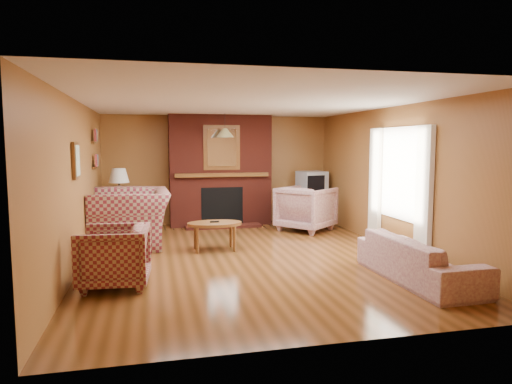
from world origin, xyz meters
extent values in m
plane|color=#4E2C10|center=(0.00, 0.00, 0.00)|extent=(6.50, 6.50, 0.00)
plane|color=silver|center=(0.00, 0.00, 2.40)|extent=(6.50, 6.50, 0.00)
plane|color=#945D2D|center=(0.00, 3.25, 1.20)|extent=(6.50, 0.00, 6.50)
plane|color=#945D2D|center=(0.00, -3.25, 1.20)|extent=(6.50, 0.00, 6.50)
plane|color=#945D2D|center=(-2.50, 0.00, 1.20)|extent=(0.00, 6.50, 6.50)
plane|color=#945D2D|center=(2.50, 0.00, 1.20)|extent=(0.00, 6.50, 6.50)
cube|color=#5B1D13|center=(0.00, 3.00, 1.20)|extent=(2.20, 0.50, 2.40)
cube|color=black|center=(0.00, 2.77, 0.45)|extent=(0.90, 0.06, 0.80)
cube|color=#5B1D13|center=(0.00, 2.60, 0.03)|extent=(1.60, 0.35, 0.06)
cube|color=brown|center=(0.00, 2.73, 1.12)|extent=(2.00, 0.18, 0.08)
cube|color=brown|center=(0.00, 2.76, 1.70)|extent=(0.78, 0.05, 0.95)
cube|color=white|center=(0.00, 2.73, 1.70)|extent=(0.62, 0.02, 0.80)
cube|color=silver|center=(2.44, -0.95, 1.05)|extent=(0.08, 0.35, 2.00)
cube|color=silver|center=(2.44, 0.55, 1.05)|extent=(0.08, 0.35, 2.00)
cube|color=white|center=(2.48, -0.20, 1.30)|extent=(0.03, 1.10, 1.50)
cube|color=brown|center=(-2.47, 1.90, 1.35)|extent=(0.06, 0.55, 0.04)
cube|color=brown|center=(-2.47, 1.90, 1.80)|extent=(0.06, 0.55, 0.04)
cube|color=brown|center=(-2.47, -0.30, 1.55)|extent=(0.04, 0.40, 0.50)
cube|color=beige|center=(-2.44, -0.30, 1.55)|extent=(0.01, 0.32, 0.42)
cylinder|color=black|center=(0.00, 2.30, 2.22)|extent=(0.01, 0.01, 0.35)
cone|color=#AF8046|center=(0.00, 2.30, 2.00)|extent=(0.36, 0.36, 0.18)
imported|color=maroon|center=(-1.85, 1.26, 0.49)|extent=(1.37, 1.56, 0.98)
imported|color=maroon|center=(-1.95, -1.10, 0.38)|extent=(0.90, 0.88, 0.77)
imported|color=#C4B198|center=(1.90, -1.71, 0.29)|extent=(0.81, 1.98, 0.57)
imported|color=#C4B198|center=(1.62, 1.92, 0.46)|extent=(1.39, 1.39, 0.91)
ellipsoid|color=brown|center=(-0.46, 0.58, 0.45)|extent=(0.91, 0.57, 0.05)
cube|color=black|center=(-0.46, 0.58, 0.48)|extent=(0.15, 0.05, 0.02)
cylinder|color=brown|center=(-0.16, 0.76, 0.21)|extent=(0.05, 0.05, 0.42)
cylinder|color=brown|center=(-0.77, 0.76, 0.21)|extent=(0.05, 0.05, 0.42)
cylinder|color=brown|center=(-0.16, 0.39, 0.21)|extent=(0.05, 0.05, 0.42)
cylinder|color=brown|center=(-0.77, 0.39, 0.21)|extent=(0.05, 0.05, 0.42)
cube|color=brown|center=(-2.10, 2.45, 0.32)|extent=(0.51, 0.51, 0.64)
sphere|color=white|center=(-2.10, 2.45, 0.80)|extent=(0.32, 0.32, 0.32)
cylinder|color=black|center=(-2.10, 2.45, 0.98)|extent=(0.03, 0.03, 0.10)
cone|color=silver|center=(-2.10, 2.45, 1.16)|extent=(0.40, 0.40, 0.28)
cube|color=black|center=(2.05, 2.80, 0.32)|extent=(0.62, 0.57, 0.65)
cube|color=#ACAFB4|center=(2.05, 2.80, 0.91)|extent=(0.64, 0.63, 0.51)
cube|color=black|center=(2.05, 2.52, 0.91)|extent=(0.42, 0.10, 0.36)
camera|label=1|loc=(-1.47, -6.90, 1.77)|focal=32.00mm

